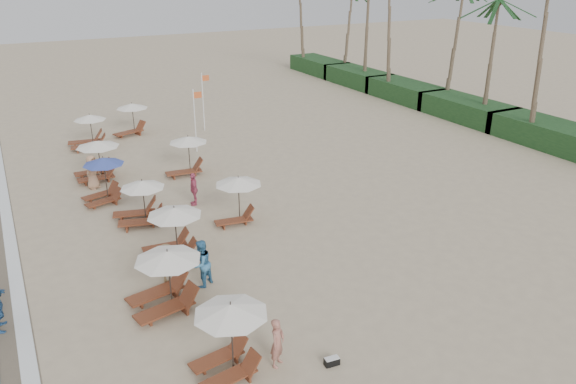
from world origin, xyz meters
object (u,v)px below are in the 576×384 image
lounger_station_6 (87,134)px  beachgoer_near (277,343)px  lounger_station_3 (139,203)px  beachgoer_far_a (194,189)px  lounger_station_0 (226,336)px  beachgoer_mid_a (201,264)px  inland_station_0 (237,194)px  lounger_station_1 (162,281)px  lounger_station_2 (171,232)px  inland_station_1 (186,153)px  inland_station_2 (130,117)px  duffel_bag (332,361)px  beachgoer_far_b (92,172)px  beachgoer_mid_b (167,264)px  lounger_station_5 (95,160)px  lounger_station_4 (102,180)px  flag_pole_near (195,117)px

lounger_station_6 → beachgoer_near: bearing=-87.0°
lounger_station_3 → beachgoer_far_a: 3.10m
lounger_station_0 → lounger_station_3: 11.76m
beachgoer_mid_a → inland_station_0: bearing=-156.8°
inland_station_0 → lounger_station_1: bearing=-134.3°
lounger_station_2 → inland_station_0: (3.75, 1.81, 0.31)m
lounger_station_3 → beachgoer_mid_a: size_ratio=1.35×
inland_station_1 → inland_station_2: 9.69m
inland_station_1 → inland_station_2: bearing=95.6°
inland_station_0 → duffel_bag: 10.94m
lounger_station_0 → beachgoer_far_b: 17.24m
beachgoer_mid_b → duffel_bag: beachgoer_mid_b is taller
lounger_station_1 → lounger_station_5: size_ratio=1.05×
lounger_station_0 → beachgoer_near: bearing=-15.7°
beachgoer_near → beachgoer_mid_b: 6.42m
lounger_station_1 → inland_station_0: 7.34m
lounger_station_4 → inland_station_1: bearing=19.9°
beachgoer_mid_a → duffel_bag: size_ratio=3.92×
lounger_station_0 → lounger_station_5: 18.64m
lounger_station_1 → beachgoer_near: 5.20m
lounger_station_4 → lounger_station_1: bearing=-89.9°
lounger_station_3 → beachgoer_far_a: size_ratio=1.51×
beachgoer_mid_b → beachgoer_mid_a: bearing=-175.3°
lounger_station_1 → inland_station_0: bearing=45.7°
inland_station_2 → beachgoer_far_b: 10.28m
inland_station_1 → duffel_bag: inland_station_1 is taller
lounger_station_5 → beachgoer_far_a: lounger_station_5 is taller
lounger_station_3 → flag_pole_near: flag_pole_near is taller
beachgoer_mid_a → flag_pole_near: size_ratio=0.46×
lounger_station_3 → lounger_station_5: lounger_station_5 is taller
lounger_station_5 → flag_pole_near: flag_pole_near is taller
lounger_station_2 → beachgoer_mid_b: bearing=-111.9°
lounger_station_1 → beachgoer_far_b: size_ratio=1.48×
lounger_station_6 → flag_pole_near: size_ratio=0.65×
beachgoer_mid_b → beachgoer_near: bearing=145.4°
lounger_station_0 → beachgoer_mid_b: bearing=91.0°
lounger_station_0 → inland_station_0: (4.42, 9.55, 0.15)m
inland_station_1 → flag_pole_near: 4.35m
lounger_station_6 → duffel_bag: (2.80, -26.07, -0.85)m
inland_station_1 → lounger_station_5: bearing=160.2°
lounger_station_5 → flag_pole_near: 7.14m
lounger_station_1 → flag_pole_near: size_ratio=0.68×
lounger_station_0 → inland_station_0: size_ratio=0.95×
lounger_station_2 → lounger_station_6: size_ratio=0.96×
lounger_station_3 → lounger_station_4: bearing=107.5°
inland_station_1 → duffel_bag: 18.22m
lounger_station_2 → inland_station_1: inland_station_1 is taller
lounger_station_5 → beachgoer_mid_a: size_ratio=1.41×
beachgoer_far_a → beachgoer_far_b: bearing=-126.1°
inland_station_1 → flag_pole_near: flag_pole_near is taller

